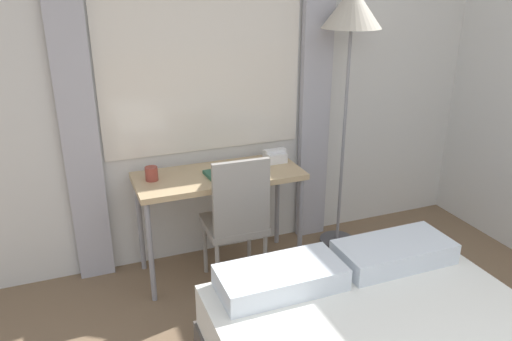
{
  "coord_description": "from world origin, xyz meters",
  "views": [
    {
      "loc": [
        -1.16,
        -0.44,
        2.06
      ],
      "look_at": [
        -0.1,
        2.26,
        0.92
      ],
      "focal_mm": 35.0,
      "sensor_mm": 36.0,
      "label": 1
    }
  ],
  "objects_px": {
    "mug": "(152,174)",
    "desk_chair": "(237,217)",
    "telephone": "(275,156)",
    "standing_lamp": "(352,21)",
    "book": "(222,173)",
    "desk": "(219,183)"
  },
  "relations": [
    {
      "from": "mug",
      "to": "desk_chair",
      "type": "bearing_deg",
      "value": -31.36
    },
    {
      "from": "telephone",
      "to": "standing_lamp",
      "type": "bearing_deg",
      "value": -5.66
    },
    {
      "from": "mug",
      "to": "book",
      "type": "bearing_deg",
      "value": -9.6
    },
    {
      "from": "book",
      "to": "mug",
      "type": "height_order",
      "value": "mug"
    },
    {
      "from": "standing_lamp",
      "to": "mug",
      "type": "xyz_separation_m",
      "value": [
        -1.47,
        0.02,
        -0.94
      ]
    },
    {
      "from": "standing_lamp",
      "to": "book",
      "type": "distance_m",
      "value": 1.4
    },
    {
      "from": "desk",
      "to": "desk_chair",
      "type": "relative_size",
      "value": 1.19
    },
    {
      "from": "desk",
      "to": "desk_chair",
      "type": "xyz_separation_m",
      "value": [
        0.04,
        -0.26,
        -0.15
      ]
    },
    {
      "from": "desk",
      "to": "book",
      "type": "xyz_separation_m",
      "value": [
        0.01,
        -0.03,
        0.09
      ]
    },
    {
      "from": "standing_lamp",
      "to": "telephone",
      "type": "height_order",
      "value": "standing_lamp"
    },
    {
      "from": "desk_chair",
      "to": "book",
      "type": "relative_size",
      "value": 4.09
    },
    {
      "from": "desk_chair",
      "to": "book",
      "type": "bearing_deg",
      "value": 98.55
    },
    {
      "from": "desk",
      "to": "telephone",
      "type": "xyz_separation_m",
      "value": [
        0.46,
        0.08,
        0.11
      ]
    },
    {
      "from": "desk_chair",
      "to": "desk",
      "type": "bearing_deg",
      "value": 100.66
    },
    {
      "from": "desk_chair",
      "to": "mug",
      "type": "height_order",
      "value": "desk_chair"
    },
    {
      "from": "desk_chair",
      "to": "standing_lamp",
      "type": "distance_m",
      "value": 1.58
    },
    {
      "from": "desk",
      "to": "book",
      "type": "bearing_deg",
      "value": -67.76
    },
    {
      "from": "desk_chair",
      "to": "telephone",
      "type": "height_order",
      "value": "desk_chair"
    },
    {
      "from": "book",
      "to": "mug",
      "type": "relative_size",
      "value": 2.56
    },
    {
      "from": "desk",
      "to": "telephone",
      "type": "distance_m",
      "value": 0.48
    },
    {
      "from": "desk_chair",
      "to": "standing_lamp",
      "type": "relative_size",
      "value": 0.49
    },
    {
      "from": "desk",
      "to": "desk_chair",
      "type": "distance_m",
      "value": 0.3
    }
  ]
}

